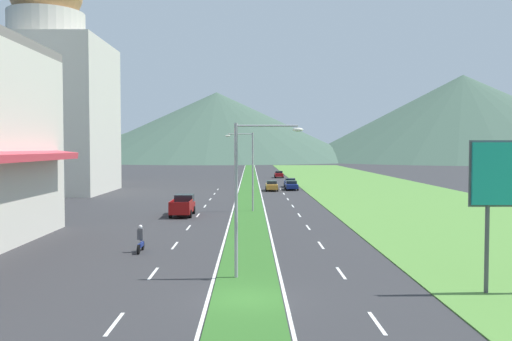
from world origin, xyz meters
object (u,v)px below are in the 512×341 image
at_px(street_lamp_near, 245,187).
at_px(pickup_truck_0, 183,206).
at_px(street_lamp_mid, 249,166).
at_px(motorcycle_rider, 141,241).
at_px(car_4, 279,174).
at_px(car_2, 272,186).
at_px(car_3, 291,185).
at_px(car_0, 290,183).

distance_m(street_lamp_near, pickup_truck_0, 27.22).
xyz_separation_m(street_lamp_mid, motorcycle_rider, (-7.06, -22.22, -4.14)).
height_order(car_4, motorcycle_rider, motorcycle_rider).
distance_m(street_lamp_mid, car_4, 64.24).
bearing_deg(pickup_truck_0, street_lamp_mid, -64.50).
xyz_separation_m(street_lamp_mid, pickup_truck_0, (-6.68, -3.18, -3.90)).
bearing_deg(street_lamp_near, car_2, 86.35).
relative_size(street_lamp_near, car_4, 1.89).
height_order(car_4, pickup_truck_0, pickup_truck_0).
bearing_deg(pickup_truck_0, car_4, -11.13).
height_order(street_lamp_near, car_3, street_lamp_near).
distance_m(car_0, motorcycle_rider, 59.18).
height_order(street_lamp_mid, motorcycle_rider, street_lamp_mid).
bearing_deg(car_3, street_lamp_near, -6.68).
height_order(car_3, motorcycle_rider, motorcycle_rider).
distance_m(street_lamp_near, car_2, 57.04).
bearing_deg(pickup_truck_0, car_3, -22.47).
distance_m(street_lamp_mid, car_2, 27.96).
bearing_deg(pickup_truck_0, motorcycle_rider, 178.85).
relative_size(street_lamp_near, car_0, 1.81).
height_order(street_lamp_mid, car_2, street_lamp_mid).
height_order(car_2, pickup_truck_0, pickup_truck_0).
bearing_deg(car_0, car_3, -2.44).
bearing_deg(car_0, street_lamp_near, -6.28).
distance_m(car_0, pickup_truck_0, 40.81).
bearing_deg(street_lamp_near, pickup_truck_0, 103.96).
bearing_deg(car_4, pickup_truck_0, -11.13).
relative_size(car_0, motorcycle_rider, 2.24).
xyz_separation_m(car_0, motorcycle_rider, (-14.00, -57.50, -0.03)).
height_order(car_0, car_3, car_0).
bearing_deg(motorcycle_rider, car_2, -11.95).
distance_m(street_lamp_mid, car_3, 30.14).
relative_size(street_lamp_mid, car_4, 1.96).
distance_m(car_3, car_4, 34.67).
bearing_deg(car_3, street_lamp_mid, -12.92).
bearing_deg(car_0, pickup_truck_0, -19.49).
distance_m(car_2, car_3, 3.62).
bearing_deg(car_0, car_2, -23.98).
height_order(car_2, motorcycle_rider, motorcycle_rider).
relative_size(street_lamp_near, car_2, 1.76).
bearing_deg(motorcycle_rider, car_4, -8.96).
distance_m(car_0, car_4, 28.50).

